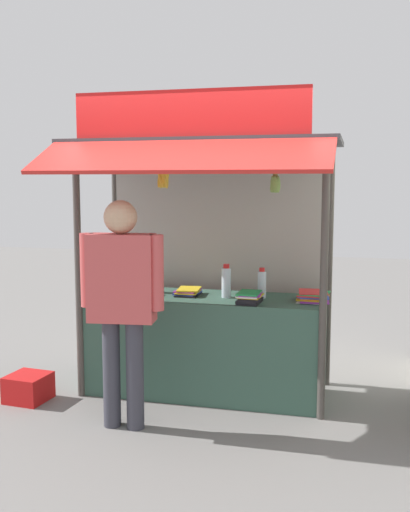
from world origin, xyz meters
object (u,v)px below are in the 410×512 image
object	(u,v)px
magazine_stack_rear_center	(188,292)
vendor_person	(122,293)
water_bottle_mid_left	(113,279)
water_bottle_mid_right	(226,282)
plastic_crate	(28,388)
banana_bunch_rightmost	(163,178)
magazine_stack_center	(250,298)
magazine_stack_far_right	(139,292)
water_bottle_back_right	(141,276)
magazine_stack_back_left	(313,296)
water_bottle_far_left	(262,284)
banana_bunch_leftmost	(275,184)

from	to	relation	value
magazine_stack_rear_center	vendor_person	distance (m)	0.93
water_bottle_mid_left	water_bottle_mid_right	distance (m)	1.07
plastic_crate	water_bottle_mid_left	bearing A→B (deg)	50.22
water_bottle_mid_right	banana_bunch_rightmost	size ratio (longest dim) A/B	1.10
water_bottle_mid_right	magazine_stack_rear_center	world-z (taller)	water_bottle_mid_right
magazine_stack_rear_center	magazine_stack_center	world-z (taller)	magazine_stack_center
banana_bunch_rightmost	vendor_person	size ratio (longest dim) A/B	0.15
magazine_stack_far_right	magazine_stack_rear_center	world-z (taller)	magazine_stack_far_right
water_bottle_back_right	magazine_stack_far_right	distance (m)	0.25
magazine_stack_back_left	magazine_stack_center	bearing A→B (deg)	-159.31
water_bottle_mid_left	banana_bunch_rightmost	world-z (taller)	banana_bunch_rightmost
magazine_stack_rear_center	vendor_person	size ratio (longest dim) A/B	0.16
water_bottle_back_right	magazine_stack_rear_center	xyz separation A→B (m)	(0.45, -0.04, -0.12)
magazine_stack_far_right	banana_bunch_rightmost	world-z (taller)	banana_bunch_rightmost
water_bottle_mid_left	vendor_person	xyz separation A→B (m)	(0.47, -0.94, 0.06)
magazine_stack_far_right	magazine_stack_rear_center	bearing A→B (deg)	23.93
magazine_stack_rear_center	water_bottle_mid_right	bearing A→B (deg)	-2.84
water_bottle_mid_left	magazine_stack_center	bearing A→B (deg)	-10.98
water_bottle_mid_right	magazine_stack_rear_center	distance (m)	0.36
magazine_stack_center	vendor_person	distance (m)	1.08
vendor_person	magazine_stack_rear_center	bearing A→B (deg)	66.85
water_bottle_mid_right	plastic_crate	distance (m)	1.90
magazine_stack_center	plastic_crate	bearing A→B (deg)	-168.36
water_bottle_mid_left	magazine_stack_rear_center	distance (m)	0.73
water_bottle_far_left	magazine_stack_far_right	bearing A→B (deg)	-168.46
water_bottle_back_right	banana_bunch_rightmost	xyz separation A→B (m)	(0.39, -0.50, 0.86)
water_bottle_mid_right	plastic_crate	world-z (taller)	water_bottle_mid_right
vendor_person	plastic_crate	xyz separation A→B (m)	(-0.99, 0.31, -0.92)
water_bottle_far_left	magazine_stack_center	distance (m)	0.26
magazine_stack_center	banana_bunch_leftmost	size ratio (longest dim) A/B	0.97
water_bottle_back_right	water_bottle_mid_left	world-z (taller)	water_bottle_back_right
water_bottle_mid_right	vendor_person	bearing A→B (deg)	-124.35
water_bottle_back_right	banana_bunch_rightmost	size ratio (longest dim) A/B	1.20
magazine_stack_back_left	plastic_crate	bearing A→B (deg)	-166.35
vendor_person	banana_bunch_leftmost	bearing A→B (deg)	14.87
water_bottle_back_right	magazine_stack_center	xyz separation A→B (m)	(1.03, -0.25, -0.10)
magazine_stack_back_left	water_bottle_back_right	bearing A→B (deg)	177.80
magazine_stack_center	water_bottle_far_left	bearing A→B (deg)	75.81
water_bottle_mid_right	water_bottle_far_left	world-z (taller)	water_bottle_mid_right
water_bottle_far_left	magazine_stack_far_right	size ratio (longest dim) A/B	0.81
magazine_stack_center	banana_bunch_leftmost	bearing A→B (deg)	-48.08
water_bottle_back_right	plastic_crate	bearing A→B (deg)	-141.81
water_bottle_mid_right	banana_bunch_leftmost	world-z (taller)	banana_bunch_leftmost
vendor_person	plastic_crate	distance (m)	1.38
water_bottle_back_right	water_bottle_mid_left	xyz separation A→B (m)	(-0.27, 0.01, -0.04)
magazine_stack_rear_center	banana_bunch_leftmost	distance (m)	1.32
water_bottle_back_right	water_bottle_far_left	world-z (taller)	water_bottle_back_right
water_bottle_mid_right	magazine_stack_rear_center	xyz separation A→B (m)	(-0.34, 0.02, -0.10)
magazine_stack_rear_center	banana_bunch_leftmost	size ratio (longest dim) A/B	0.95
water_bottle_far_left	banana_bunch_rightmost	distance (m)	1.24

